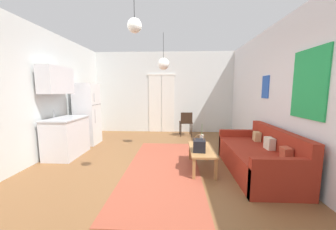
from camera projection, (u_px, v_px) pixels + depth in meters
The scene contains 14 objects.
ground_plane at pixel (151, 177), 3.47m from camera, with size 5.53×7.92×0.10m, color brown.
wall_back at pixel (164, 93), 6.95m from camera, with size 5.13×0.13×2.88m.
wall_right at pixel (300, 95), 3.16m from camera, with size 0.12×7.52×2.88m.
wall_left at pixel (9, 95), 3.39m from camera, with size 0.12×7.52×2.88m.
area_rug at pixel (163, 168), 3.76m from camera, with size 1.38×3.41×0.01m, color #9E4733.
couch at pixel (260, 158), 3.53m from camera, with size 0.91×1.97×0.82m.
coffee_table at pixel (202, 151), 3.69m from camera, with size 0.45×1.02×0.40m.
bamboo_vase at pixel (202, 141), 3.76m from camera, with size 0.08×0.08×0.47m.
handbag at pixel (199, 145), 3.51m from camera, with size 0.24×0.29×0.32m.
refrigerator at pixel (87, 114), 5.38m from camera, with size 0.58×0.61×1.71m.
kitchen_counter at pixel (64, 124), 4.38m from camera, with size 0.64×1.03×2.04m.
accent_chair at pixel (186, 122), 6.35m from camera, with size 0.45×0.44×0.80m.
pendant_lamp_near at pixel (135, 26), 2.65m from camera, with size 0.20×0.20×0.57m.
pendant_lamp_far at pixel (163, 64), 4.60m from camera, with size 0.28×0.28×0.87m.
Camera 1 is at (0.47, -3.28, 1.52)m, focal length 20.41 mm.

